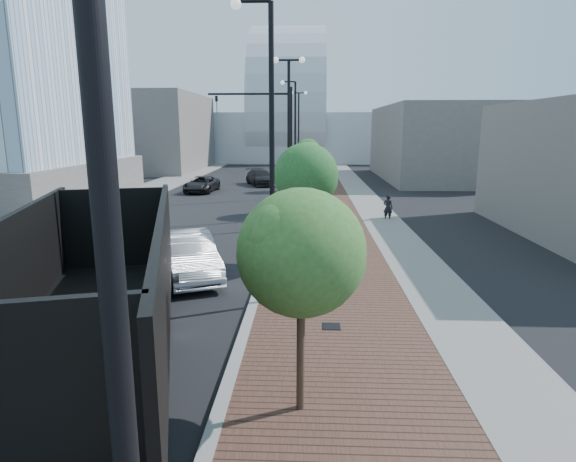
{
  "coord_description": "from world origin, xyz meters",
  "views": [
    {
      "loc": [
        1.73,
        -4.58,
        5.58
      ],
      "look_at": [
        1.0,
        12.0,
        2.0
      ],
      "focal_mm": 29.75,
      "sensor_mm": 36.0,
      "label": 1
    }
  ],
  "objects_px": {
    "dump_truck": "(115,276)",
    "white_sedan": "(188,255)",
    "dark_car_mid": "(202,184)",
    "pedestrian": "(388,208)"
  },
  "relations": [
    {
      "from": "white_sedan",
      "to": "dark_car_mid",
      "type": "xyz_separation_m",
      "value": [
        -5.01,
        24.69,
        -0.15
      ]
    },
    {
      "from": "dark_car_mid",
      "to": "white_sedan",
      "type": "bearing_deg",
      "value": -74.55
    },
    {
      "from": "white_sedan",
      "to": "dark_car_mid",
      "type": "height_order",
      "value": "white_sedan"
    },
    {
      "from": "white_sedan",
      "to": "pedestrian",
      "type": "xyz_separation_m",
      "value": [
        9.43,
        11.84,
        -0.05
      ]
    },
    {
      "from": "dump_truck",
      "to": "white_sedan",
      "type": "xyz_separation_m",
      "value": [
        0.67,
        5.22,
        -0.81
      ]
    },
    {
      "from": "white_sedan",
      "to": "dump_truck",
      "type": "bearing_deg",
      "value": -120.32
    },
    {
      "from": "pedestrian",
      "to": "dark_car_mid",
      "type": "bearing_deg",
      "value": -16.85
    },
    {
      "from": "dark_car_mid",
      "to": "pedestrian",
      "type": "relative_size",
      "value": 3.12
    },
    {
      "from": "dump_truck",
      "to": "dark_car_mid",
      "type": "bearing_deg",
      "value": 82.58
    },
    {
      "from": "pedestrian",
      "to": "dump_truck",
      "type": "bearing_deg",
      "value": 84.19
    }
  ]
}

